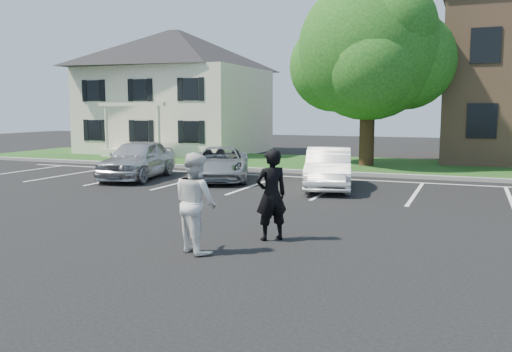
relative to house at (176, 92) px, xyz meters
The scene contains 11 objects.
ground_plane 24.14m from the house, 56.94° to the right, with size 90.00×90.00×0.00m, color black.
curb 15.71m from the house, 31.52° to the right, with size 40.00×0.30×0.15m, color gray.
grass_strip 14.11m from the house, 17.00° to the right, with size 44.00×8.00×0.08m, color #203D16.
stall_lines 18.53m from the house, 37.43° to the right, with size 34.00×5.36×0.01m.
house is the anchor object (origin of this frame).
tree 13.60m from the house, 17.85° to the right, with size 7.80×7.20×8.80m.
man_black_suit 24.05m from the house, 55.28° to the right, with size 0.70×0.46×1.92m, color black.
man_white_shirt 24.70m from the house, 59.12° to the right, with size 0.93×0.73×1.92m, color white.
car_silver_west 13.55m from the house, 66.61° to the right, with size 1.82×4.53×1.54m, color #B4B4B9.
car_silver_minivan 14.42m from the house, 53.26° to the right, with size 2.12×4.60×1.28m, color #989B9F.
car_white_sedan 17.86m from the house, 42.88° to the right, with size 1.49×4.28×1.41m, color white.
Camera 1 is at (4.44, -10.09, 2.73)m, focal length 38.00 mm.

